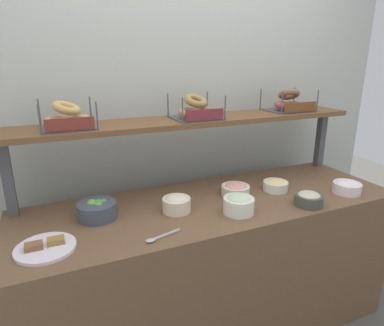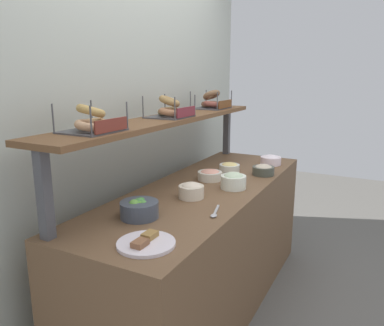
% 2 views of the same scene
% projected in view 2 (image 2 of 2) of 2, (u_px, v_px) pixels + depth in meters
% --- Properties ---
extents(ground_plane, '(8.00, 8.00, 0.00)m').
position_uv_depth(ground_plane, '(203.00, 305.00, 2.60)').
color(ground_plane, '#595651').
extents(back_wall, '(3.35, 0.06, 2.40)m').
position_uv_depth(back_wall, '(132.00, 127.00, 2.57)').
color(back_wall, '#B7BDB0').
rests_on(back_wall, ground_plane).
extents(deli_counter, '(2.15, 0.70, 0.85)m').
position_uv_depth(deli_counter, '(204.00, 248.00, 2.50)').
color(deli_counter, brown).
rests_on(deli_counter, ground_plane).
extents(shelf_riser_left, '(0.05, 0.05, 0.40)m').
position_uv_depth(shelf_riser_left, '(44.00, 195.00, 1.61)').
color(shelf_riser_left, '#4C4C51').
rests_on(shelf_riser_left, deli_counter).
extents(shelf_riser_right, '(0.05, 0.05, 0.40)m').
position_uv_depth(shelf_riser_right, '(227.00, 132.00, 3.35)').
color(shelf_riser_right, '#4C4C51').
rests_on(shelf_riser_right, deli_counter).
extents(upper_shelf, '(2.11, 0.32, 0.03)m').
position_uv_depth(upper_shelf, '(167.00, 120.00, 2.43)').
color(upper_shelf, brown).
rests_on(upper_shelf, shelf_riser_left).
extents(bowl_lox_spread, '(0.17, 0.17, 0.07)m').
position_uv_depth(bowl_lox_spread, '(210.00, 175.00, 2.56)').
color(bowl_lox_spread, silver).
rests_on(bowl_lox_spread, deli_counter).
extents(bowl_veggie_mix, '(0.19, 0.19, 0.10)m').
position_uv_depth(bowl_veggie_mix, '(139.00, 209.00, 1.88)').
color(bowl_veggie_mix, '#424A58').
rests_on(bowl_veggie_mix, deli_counter).
extents(bowl_potato_salad, '(0.15, 0.15, 0.09)m').
position_uv_depth(bowl_potato_salad, '(191.00, 190.00, 2.18)').
color(bowl_potato_salad, beige).
rests_on(bowl_potato_salad, deli_counter).
extents(bowl_egg_salad, '(0.15, 0.15, 0.07)m').
position_uv_depth(bowl_egg_salad, '(230.00, 167.00, 2.76)').
color(bowl_egg_salad, white).
rests_on(bowl_egg_salad, deli_counter).
extents(bowl_tuna_salad, '(0.15, 0.15, 0.08)m').
position_uv_depth(bowl_tuna_salad, '(263.00, 170.00, 2.68)').
color(bowl_tuna_salad, '#45483D').
rests_on(bowl_tuna_salad, deli_counter).
extents(bowl_scallion_spread, '(0.16, 0.16, 0.10)m').
position_uv_depth(bowl_scallion_spread, '(233.00, 180.00, 2.36)').
color(bowl_scallion_spread, white).
rests_on(bowl_scallion_spread, deli_counter).
extents(bowl_cream_cheese, '(0.16, 0.16, 0.08)m').
position_uv_depth(bowl_cream_cheese, '(271.00, 160.00, 2.98)').
color(bowl_cream_cheese, white).
rests_on(bowl_cream_cheese, deli_counter).
extents(serving_plate_white, '(0.25, 0.25, 0.04)m').
position_uv_depth(serving_plate_white, '(146.00, 243.00, 1.58)').
color(serving_plate_white, white).
rests_on(serving_plate_white, deli_counter).
extents(serving_spoon_near_plate, '(0.18, 0.06, 0.01)m').
position_uv_depth(serving_spoon_near_plate, '(215.00, 213.00, 1.93)').
color(serving_spoon_near_plate, '#B7B7BC').
rests_on(serving_spoon_near_plate, deli_counter).
extents(bagel_basket_sesame, '(0.28, 0.26, 0.14)m').
position_uv_depth(bagel_basket_sesame, '(92.00, 122.00, 1.81)').
color(bagel_basket_sesame, '#4C4C51').
rests_on(bagel_basket_sesame, upper_shelf).
extents(bagel_basket_everything, '(0.28, 0.26, 0.15)m').
position_uv_depth(bagel_basket_everything, '(170.00, 110.00, 2.41)').
color(bagel_basket_everything, '#4C4C51').
rests_on(bagel_basket_everything, upper_shelf).
extents(bagel_basket_cinnamon_raisin, '(0.30, 0.25, 0.16)m').
position_uv_depth(bagel_basket_cinnamon_raisin, '(212.00, 102.00, 3.02)').
color(bagel_basket_cinnamon_raisin, '#4C4C51').
rests_on(bagel_basket_cinnamon_raisin, upper_shelf).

